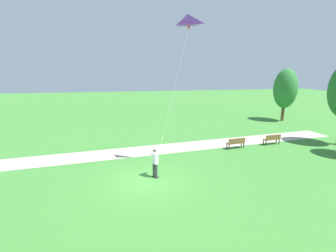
# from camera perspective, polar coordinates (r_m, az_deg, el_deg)

# --- Properties ---
(ground_plane) EXTENTS (120.00, 120.00, 0.00)m
(ground_plane) POSITION_cam_1_polar(r_m,az_deg,el_deg) (14.30, -4.95, -12.60)
(ground_plane) COLOR #3D7F33
(walkway_path) EXTENTS (6.01, 32.07, 0.02)m
(walkway_path) POSITION_cam_1_polar(r_m,az_deg,el_deg) (19.59, -0.91, -5.34)
(walkway_path) COLOR #B7AD99
(walkway_path) RESTS_ON ground
(person_kite_flyer) EXTENTS (0.52, 0.62, 1.83)m
(person_kite_flyer) POSITION_cam_1_polar(r_m,az_deg,el_deg) (14.28, -3.00, -8.02)
(person_kite_flyer) COLOR #232328
(person_kite_flyer) RESTS_ON ground
(flying_kite) EXTENTS (1.37, 2.43, 7.38)m
(flying_kite) POSITION_cam_1_polar(r_m,az_deg,el_deg) (14.97, 4.57, 22.83)
(flying_kite) COLOR purple
(park_bench_near_walkway) EXTENTS (0.61, 1.54, 0.88)m
(park_bench_near_walkway) POSITION_cam_1_polar(r_m,az_deg,el_deg) (20.26, 15.60, -3.71)
(park_bench_near_walkway) COLOR brown
(park_bench_near_walkway) RESTS_ON ground
(park_bench_far_walkway) EXTENTS (0.61, 1.54, 0.88)m
(park_bench_far_walkway) POSITION_cam_1_polar(r_m,az_deg,el_deg) (22.34, 23.15, -2.75)
(park_bench_far_walkway) COLOR brown
(park_bench_far_walkway) RESTS_ON ground
(tree_treeline_center) EXTENTS (3.11, 2.51, 6.33)m
(tree_treeline_center) POSITION_cam_1_polar(r_m,az_deg,el_deg) (32.94, 25.71, 7.86)
(tree_treeline_center) COLOR brown
(tree_treeline_center) RESTS_ON ground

